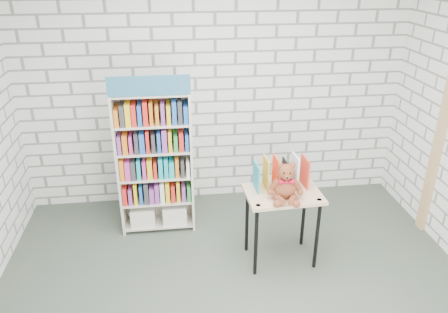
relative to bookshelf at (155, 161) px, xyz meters
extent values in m
plane|color=#3D473C|center=(0.73, -1.36, -0.82)|extent=(4.50, 4.50, 0.00)
cube|color=silver|center=(0.73, 0.64, 0.58)|extent=(4.50, 0.02, 2.80)
cube|color=beige|center=(-0.39, -0.01, -0.02)|extent=(0.03, 0.31, 1.60)
cube|color=beige|center=(0.39, -0.01, -0.02)|extent=(0.03, 0.31, 1.60)
cube|color=beige|center=(0.00, 0.14, -0.02)|extent=(0.80, 0.02, 1.60)
cube|color=#296586|center=(0.00, -0.15, 0.88)|extent=(0.80, 0.02, 0.19)
cube|color=beige|center=(0.00, -0.01, -0.76)|extent=(0.74, 0.29, 0.02)
cube|color=beige|center=(0.00, -0.01, -0.46)|extent=(0.74, 0.29, 0.02)
cube|color=beige|center=(0.00, -0.01, -0.16)|extent=(0.74, 0.29, 0.02)
cube|color=beige|center=(0.00, -0.01, 0.14)|extent=(0.74, 0.29, 0.02)
cube|color=beige|center=(0.00, -0.01, 0.44)|extent=(0.74, 0.29, 0.02)
cube|color=beige|center=(0.00, -0.01, 0.76)|extent=(0.74, 0.29, 0.02)
cube|color=silver|center=(-0.18, -0.01, -0.65)|extent=(0.27, 0.25, 0.21)
cube|color=silver|center=(0.18, -0.01, -0.65)|extent=(0.27, 0.25, 0.21)
cube|color=#19A5B2|center=(0.00, -0.02, -0.35)|extent=(0.74, 0.25, 0.21)
cube|color=white|center=(0.00, -0.02, -0.04)|extent=(0.74, 0.25, 0.21)
cube|color=purple|center=(0.00, -0.02, 0.26)|extent=(0.74, 0.25, 0.21)
cube|color=#333338|center=(0.00, -0.02, 0.56)|extent=(0.74, 0.25, 0.21)
cube|color=tan|center=(1.22, -0.75, -0.06)|extent=(0.74, 0.53, 0.03)
cylinder|color=black|center=(0.93, -0.96, -0.45)|extent=(0.04, 0.04, 0.74)
cylinder|color=black|center=(0.91, -0.57, -0.45)|extent=(0.04, 0.04, 0.74)
cylinder|color=black|center=(1.53, -0.93, -0.45)|extent=(0.04, 0.04, 0.74)
cylinder|color=black|center=(1.51, -0.54, -0.45)|extent=(0.04, 0.04, 0.74)
cylinder|color=black|center=(0.94, -0.94, -0.05)|extent=(0.05, 0.05, 0.01)
cylinder|color=black|center=(1.52, -0.92, -0.05)|extent=(0.05, 0.05, 0.01)
cube|color=teal|center=(0.97, -0.65, 0.10)|extent=(0.03, 0.22, 0.30)
cube|color=gold|center=(1.07, -0.64, 0.10)|extent=(0.03, 0.22, 0.30)
cube|color=#FF3E1B|center=(1.17, -0.64, 0.10)|extent=(0.03, 0.22, 0.30)
cube|color=black|center=(1.26, -0.63, 0.10)|extent=(0.03, 0.22, 0.30)
cube|color=white|center=(1.36, -0.63, 0.10)|extent=(0.03, 0.22, 0.30)
cube|color=red|center=(1.46, -0.62, 0.10)|extent=(0.03, 0.22, 0.30)
ellipsoid|color=maroon|center=(1.21, -0.84, 0.06)|extent=(0.21, 0.18, 0.21)
sphere|color=maroon|center=(1.21, -0.84, 0.22)|extent=(0.15, 0.15, 0.15)
sphere|color=maroon|center=(1.16, -0.82, 0.28)|extent=(0.06, 0.06, 0.06)
sphere|color=maroon|center=(1.27, -0.84, 0.28)|extent=(0.06, 0.06, 0.06)
sphere|color=maroon|center=(1.20, -0.90, 0.20)|extent=(0.06, 0.06, 0.06)
sphere|color=black|center=(1.17, -0.90, 0.24)|extent=(0.02, 0.02, 0.02)
sphere|color=black|center=(1.23, -0.91, 0.24)|extent=(0.02, 0.02, 0.02)
sphere|color=black|center=(1.20, -0.93, 0.21)|extent=(0.02, 0.02, 0.02)
cylinder|color=maroon|center=(1.10, -0.84, 0.09)|extent=(0.11, 0.10, 0.15)
cylinder|color=maroon|center=(1.31, -0.87, 0.09)|extent=(0.11, 0.08, 0.15)
sphere|color=maroon|center=(1.07, -0.85, 0.03)|extent=(0.06, 0.06, 0.06)
sphere|color=maroon|center=(1.34, -0.89, 0.03)|extent=(0.06, 0.06, 0.06)
cylinder|color=maroon|center=(1.13, -0.93, -0.01)|extent=(0.09, 0.17, 0.09)
cylinder|color=maroon|center=(1.25, -0.95, -0.01)|extent=(0.13, 0.17, 0.09)
sphere|color=maroon|center=(1.10, -1.00, -0.01)|extent=(0.07, 0.07, 0.07)
sphere|color=maroon|center=(1.27, -1.03, -0.01)|extent=(0.07, 0.07, 0.07)
cone|color=red|center=(1.17, -0.90, 0.15)|extent=(0.07, 0.06, 0.06)
cone|color=red|center=(1.24, -0.91, 0.15)|extent=(0.07, 0.06, 0.06)
sphere|color=red|center=(1.20, -0.90, 0.15)|extent=(0.03, 0.03, 0.03)
cube|color=tan|center=(2.95, -0.41, 0.23)|extent=(0.05, 0.12, 2.10)
camera|label=1|loc=(0.20, -4.28, 2.02)|focal=35.00mm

